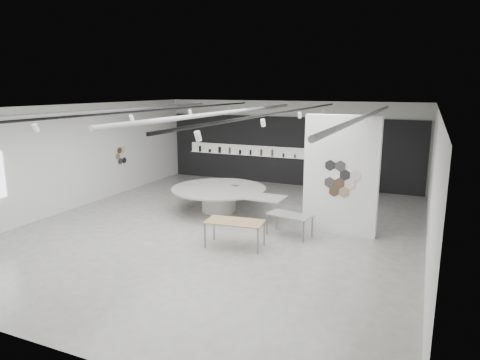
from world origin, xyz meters
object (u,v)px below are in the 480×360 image
at_px(sample_table_stone, 290,216).
at_px(display_island, 220,196).
at_px(partition_column, 341,175).
at_px(sample_table_wood, 235,223).
at_px(kitchen_counter, 349,180).

bearing_deg(sample_table_stone, display_island, 153.33).
bearing_deg(partition_column, sample_table_wood, -135.81).
distance_m(partition_column, sample_table_stone, 1.97).
bearing_deg(partition_column, sample_table_stone, -145.83).
xyz_separation_m(sample_table_stone, kitchen_counter, (0.67, 6.39, -0.11)).
distance_m(sample_table_wood, sample_table_stone, 1.86).
distance_m(display_island, sample_table_wood, 3.59).
xyz_separation_m(display_island, sample_table_wood, (1.94, -3.02, 0.13)).
bearing_deg(sample_table_wood, sample_table_stone, 52.65).
relative_size(display_island, sample_table_stone, 3.15).
relative_size(sample_table_wood, sample_table_stone, 1.19).
distance_m(partition_column, kitchen_counter, 5.69).
bearing_deg(display_island, sample_table_stone, -24.14).
bearing_deg(kitchen_counter, sample_table_wood, -101.23).
xyz_separation_m(partition_column, sample_table_wood, (-2.43, -2.36, -1.11)).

